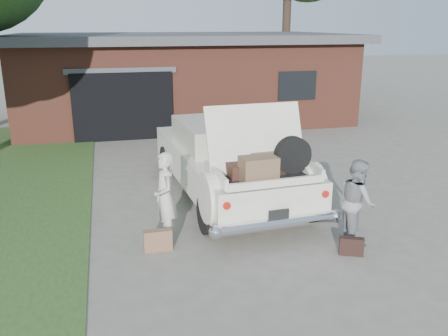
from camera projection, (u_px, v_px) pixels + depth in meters
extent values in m
plane|color=gray|center=(232.00, 235.00, 8.57)|extent=(90.00, 90.00, 0.00)
cube|color=brown|center=(182.00, 80.00, 19.03)|extent=(12.00, 7.00, 3.00)
cube|color=#4C4C51|center=(181.00, 38.00, 18.55)|extent=(12.80, 7.80, 0.30)
cube|color=black|center=(123.00, 106.00, 15.37)|extent=(3.20, 0.30, 2.20)
cube|color=#4C4C51|center=(121.00, 71.00, 14.97)|extent=(3.50, 0.12, 0.18)
cube|color=black|center=(297.00, 86.00, 16.56)|extent=(1.40, 0.08, 1.00)
cylinder|color=#38281E|center=(286.00, 33.00, 25.07)|extent=(0.44, 0.44, 6.40)
cube|color=white|center=(226.00, 165.00, 10.46)|extent=(2.44, 5.60, 0.71)
cube|color=#B7B0A1|center=(222.00, 134.00, 10.58)|extent=(1.95, 2.30, 0.57)
cube|color=black|center=(209.00, 126.00, 11.53)|extent=(1.70, 0.20, 0.48)
cube|color=black|center=(237.00, 146.00, 9.64)|extent=(1.70, 0.20, 0.48)
cylinder|color=black|center=(208.00, 214.00, 8.58)|extent=(0.29, 0.74, 0.72)
cylinder|color=black|center=(304.00, 203.00, 9.15)|extent=(0.29, 0.74, 0.72)
cylinder|color=black|center=(167.00, 160.00, 11.96)|extent=(0.29, 0.74, 0.72)
cylinder|color=black|center=(239.00, 154.00, 12.53)|extent=(0.29, 0.74, 0.72)
cylinder|color=silver|center=(278.00, 224.00, 7.99)|extent=(2.25, 0.35, 0.20)
cylinder|color=#A5140F|center=(226.00, 205.00, 7.68)|extent=(0.14, 0.12, 0.13)
cylinder|color=#A5140F|center=(324.00, 193.00, 8.21)|extent=(0.14, 0.12, 0.13)
cube|color=black|center=(279.00, 215.00, 7.93)|extent=(0.37, 0.05, 0.19)
cube|color=black|center=(263.00, 176.00, 8.46)|extent=(1.77, 1.31, 0.04)
cube|color=white|center=(216.00, 175.00, 8.17)|extent=(0.15, 1.21, 0.20)
cube|color=white|center=(307.00, 166.00, 8.68)|extent=(0.15, 1.21, 0.20)
cube|color=white|center=(277.00, 183.00, 7.89)|extent=(1.75, 0.18, 0.13)
cube|color=white|center=(255.00, 138.00, 8.63)|extent=(1.87, 0.60, 1.20)
cube|color=#40241B|center=(247.00, 169.00, 8.39)|extent=(0.75, 0.51, 0.23)
cube|color=brown|center=(258.00, 169.00, 8.07)|extent=(0.65, 0.45, 0.43)
cube|color=black|center=(263.00, 167.00, 8.55)|extent=(0.74, 0.51, 0.22)
cube|color=#966F4C|center=(265.00, 158.00, 8.51)|extent=(0.46, 0.32, 0.15)
cylinder|color=black|center=(293.00, 155.00, 8.46)|extent=(0.69, 0.22, 0.68)
imported|color=beige|center=(165.00, 198.00, 8.13)|extent=(0.46, 0.63, 1.61)
imported|color=gray|center=(357.00, 201.00, 8.18)|extent=(0.63, 0.77, 1.48)
cube|color=#875D44|center=(158.00, 240.00, 7.96)|extent=(0.48, 0.16, 0.37)
cube|color=black|center=(351.00, 246.00, 7.81)|extent=(0.41, 0.28, 0.30)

